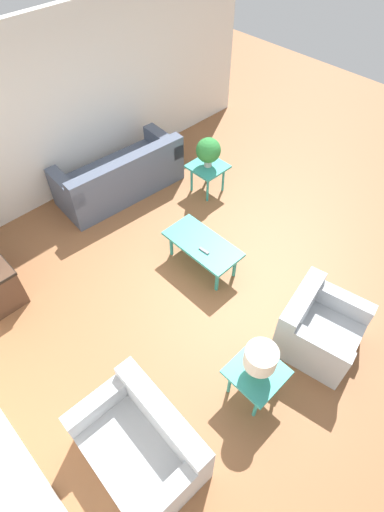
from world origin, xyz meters
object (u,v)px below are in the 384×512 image
Objects in this scene: side_table_lamp at (256,374)px; loveseat at (142,445)px; side_table_plant at (208,169)px; potted_plant at (208,151)px; armchair at (318,328)px; coffee_table at (202,246)px; sofa at (121,177)px; table_lamp at (260,359)px.

loveseat is at bearing 75.51° from side_table_lamp.
side_table_plant is 1.13× the size of potted_plant.
armchair reaches higher than coffee_table.
coffee_table is (-2.07, 0.18, 0.08)m from sofa.
armchair and loveseat have the same top height.
sofa is at bearing 47.41° from potted_plant.
coffee_table is 1.98× the size of side_table_lamp.
loveseat is 2.97× the size of table_lamp.
armchair is at bearing 92.57° from sofa.
coffee_table is at bearing 131.83° from side_table_plant.
armchair reaches higher than side_table_lamp.
side_table_plant is at bearing -48.17° from coffee_table.
table_lamp is at bearing 151.61° from coffee_table.
side_table_lamp is (-0.33, -1.29, 0.13)m from loveseat.
side_table_plant is at bearing -37.45° from side_table_lamp.
loveseat is 1.15× the size of coffee_table.
potted_plant is at bearing 128.11° from loveseat.
side_table_plant is (2.48, -3.44, 0.13)m from loveseat.
potted_plant is at bearing -37.45° from side_table_lamp.
side_table_lamp is (0.11, 1.01, 0.12)m from armchair.
armchair is 0.81× the size of loveseat.
coffee_table is 1.95m from side_table_lamp.
loveseat is 4.27m from potted_plant.
potted_plant reaches higher than armchair.
table_lamp is at bearing 162.30° from armchair.
potted_plant is at bearing -37.45° from table_lamp.
sofa is at bearing -16.27° from side_table_lamp.
side_table_lamp is (-3.78, 1.10, 0.12)m from sofa.
potted_plant is at bearing 141.29° from sofa.
sofa is 1.51m from potted_plant.
potted_plant reaches higher than side_table_plant.
side_table_lamp is at bearing 162.30° from armchair.
loveseat is at bearing 125.76° from side_table_plant.
potted_plant is at bearing -45.00° from side_table_plant.
armchair is 1.83m from coffee_table.
table_lamp is (-0.33, -1.29, 0.48)m from loveseat.
coffee_table is at bearing 88.96° from sofa.
table_lamp reaches higher than sofa.
side_table_lamp is at bearing 77.60° from sofa.
sofa is at bearing 147.59° from loveseat.
coffee_table is 1.70m from potted_plant.
armchair is 3.17m from potted_plant.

